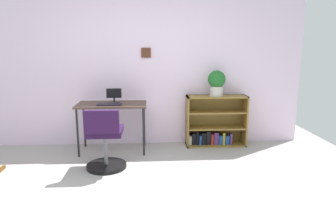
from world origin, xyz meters
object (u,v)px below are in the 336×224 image
at_px(office_chair, 105,142).
at_px(potted_plant_on_shelf, 217,82).
at_px(desk, 112,108).
at_px(keyboard, 109,104).
at_px(bookshelf_low, 215,123).
at_px(monitor, 114,96).

bearing_deg(office_chair, potted_plant_on_shelf, 28.87).
xyz_separation_m(desk, keyboard, (-0.02, -0.12, 0.07)).
relative_size(office_chair, bookshelf_low, 0.87).
relative_size(office_chair, potted_plant_on_shelf, 2.07).
bearing_deg(keyboard, monitor, 74.35).
distance_m(monitor, office_chair, 0.92).
bearing_deg(office_chair, keyboard, 90.28).
relative_size(bookshelf_low, potted_plant_on_shelf, 2.39).
relative_size(monitor, keyboard, 0.62).
height_order(desk, bookshelf_low, bookshelf_low).
distance_m(bookshelf_low, potted_plant_on_shelf, 0.67).
xyz_separation_m(desk, potted_plant_on_shelf, (1.60, 0.16, 0.35)).
bearing_deg(desk, keyboard, -98.05).
xyz_separation_m(monitor, potted_plant_on_shelf, (1.57, 0.11, 0.18)).
bearing_deg(monitor, bookshelf_low, 6.00).
distance_m(office_chair, potted_plant_on_shelf, 1.96).
xyz_separation_m(office_chair, potted_plant_on_shelf, (1.62, 0.89, 0.66)).
bearing_deg(desk, potted_plant_on_shelf, 5.77).
height_order(desk, monitor, monitor).
bearing_deg(monitor, office_chair, -93.41).
distance_m(monitor, keyboard, 0.21).
bearing_deg(bookshelf_low, potted_plant_on_shelf, -90.73).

